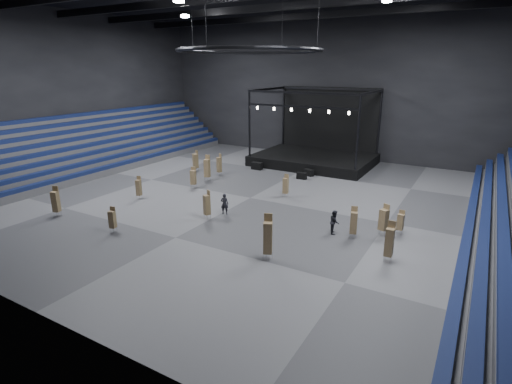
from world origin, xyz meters
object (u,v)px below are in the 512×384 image
Objects in this scene: chair_stack_0 at (268,237)px; chair_stack_2 at (207,204)px; chair_stack_4 at (139,187)px; chair_stack_12 at (384,219)px; chair_stack_6 at (207,168)px; chair_stack_11 at (286,185)px; flight_case_right at (309,173)px; chair_stack_3 at (354,222)px; chair_stack_10 at (401,221)px; crew_member at (334,222)px; chair_stack_7 at (196,161)px; flight_case_left at (257,166)px; chair_stack_5 at (219,164)px; chair_stack_9 at (193,177)px; chair_stack_8 at (389,241)px; flight_case_mid at (302,176)px; stage at (316,152)px; chair_stack_1 at (56,201)px; man_center at (225,204)px; chair_stack_13 at (112,219)px.

chair_stack_0 reaches higher than chair_stack_2.
chair_stack_12 reaches higher than chair_stack_4.
chair_stack_6 is 9.74m from chair_stack_11.
flight_case_right is at bearing 28.74° from chair_stack_6.
chair_stack_3 is 1.29× the size of chair_stack_10.
chair_stack_4 is 1.22× the size of crew_member.
crew_member is (20.11, -9.30, -0.42)m from chair_stack_7.
flight_case_right is at bearing 3.72° from flight_case_left.
chair_stack_4 is 13.59m from chair_stack_11.
chair_stack_5 reaches higher than chair_stack_9.
chair_stack_8 reaches higher than chair_stack_11.
chair_stack_2 is 10.09m from crew_member.
flight_case_mid is 0.58× the size of chair_stack_10.
chair_stack_3 is 3.85m from chair_stack_8.
chair_stack_5 is at bearing -123.42° from stage.
chair_stack_1 is at bearing -137.61° from chair_stack_11.
chair_stack_5 reaches higher than chair_stack_11.
chair_stack_12 is 12.59m from man_center.
chair_stack_1 is 17.75m from chair_stack_5.
chair_stack_5 is at bearing -74.60° from man_center.
flight_case_left is 0.59× the size of chair_stack_9.
chair_stack_9 is 20.39m from chair_stack_10.
chair_stack_11 is (9.29, 2.02, -0.02)m from chair_stack_9.
chair_stack_5 is at bearing 75.85° from chair_stack_9.
chair_stack_7 is at bearing 163.21° from chair_stack_11.
chair_stack_11 is at bearing 94.24° from chair_stack_2.
chair_stack_8 is at bearing -11.04° from chair_stack_1.
chair_stack_6 reaches higher than flight_case_mid.
flight_case_right is 0.46× the size of chair_stack_2.
chair_stack_5 is (-18.23, 9.50, 0.02)m from chair_stack_3.
chair_stack_1 reaches higher than chair_stack_11.
chair_stack_11 is at bearing 44.09° from chair_stack_13.
chair_stack_4 is at bearing 139.22° from chair_stack_0.
chair_stack_12 is (23.31, -7.93, -0.05)m from chair_stack_7.
chair_stack_5 is at bearing 64.02° from chair_stack_4.
chair_stack_7 reaches higher than chair_stack_3.
chair_stack_2 reaches higher than chair_stack_11.
chair_stack_8 is 19.43m from chair_stack_13.
chair_stack_2 is 8.72m from chair_stack_11.
chair_stack_1 reaches higher than chair_stack_13.
chair_stack_1 is at bearing -106.46° from flight_case_left.
stage is 5.92× the size of chair_stack_3.
chair_stack_9 reaches higher than crew_member.
chair_stack_10 reaches higher than flight_case_left.
chair_stack_1 is at bearing -168.30° from chair_stack_8.
flight_case_mid is 6.74m from chair_stack_11.
chair_stack_11 is (7.59, -7.84, 0.72)m from flight_case_left.
chair_stack_9 reaches higher than chair_stack_10.
chair_stack_6 is at bearing -117.25° from stage.
chair_stack_3 is 0.88× the size of chair_stack_8.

